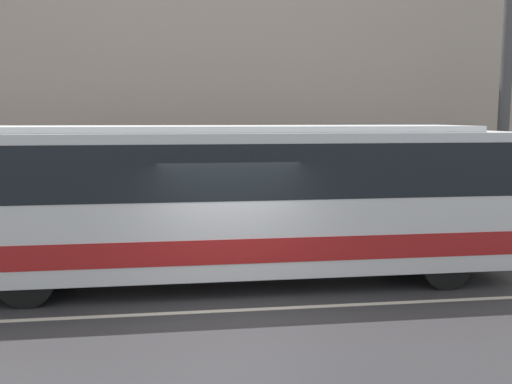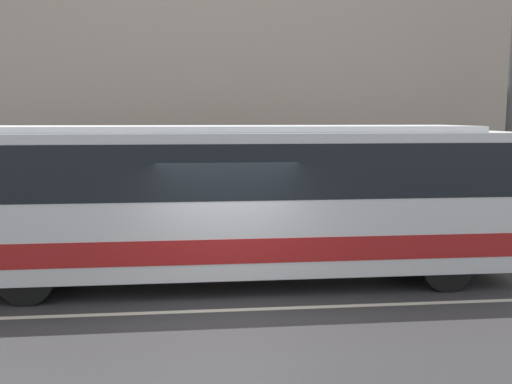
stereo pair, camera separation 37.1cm
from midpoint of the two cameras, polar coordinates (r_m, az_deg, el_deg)
The scene contains 7 objects.
ground_plane at distance 9.98m, azimuth -3.34°, elevation -11.76°, with size 60.00×60.00×0.00m, color #38383A.
sidewalk at distance 15.30m, azimuth -5.02°, elevation -4.65°, with size 60.00×3.10×0.15m.
building_facade at distance 16.69m, azimuth -5.50°, elevation 11.28°, with size 60.00×0.35×9.12m.
lane_stripe at distance 9.98m, azimuth -3.34°, elevation -11.73°, with size 54.00×0.14×0.01m.
transit_bus at distance 11.29m, azimuth -4.57°, elevation -0.31°, with size 11.73×2.48×3.12m.
utility_pole_near at distance 16.40m, azimuth 22.97°, elevation 7.47°, with size 0.30×0.30×6.60m.
pedestrian_waiting at distance 15.48m, azimuth -5.51°, elevation -1.53°, with size 0.36×0.36×1.56m.
Camera 1 is at (-0.92, -9.37, 3.29)m, focal length 40.00 mm.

